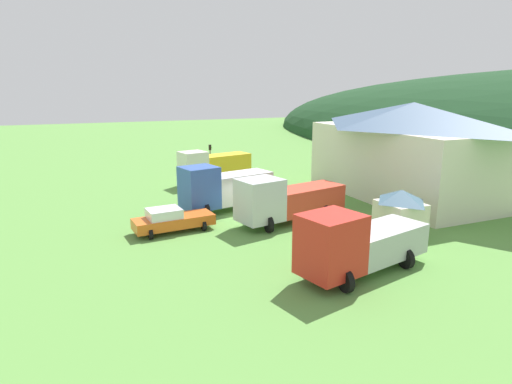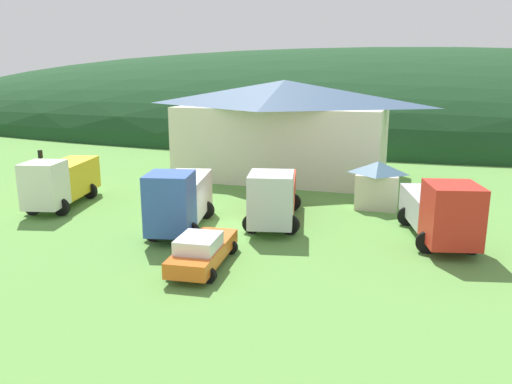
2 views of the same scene
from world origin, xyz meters
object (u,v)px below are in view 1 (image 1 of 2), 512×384
object	(u,v)px
crane_truck_red	(356,243)
traffic_light_west	(210,158)
heavy_rig_striped	(213,166)
traffic_cone_near_pickup	(243,203)
depot_building	(411,148)
tow_truck_silver	(285,199)
play_shed_cream	(400,213)
box_truck_blue	(223,187)
service_pickup_orange	(172,220)

from	to	relation	value
crane_truck_red	traffic_light_west	distance (m)	25.72
heavy_rig_striped	traffic_cone_near_pickup	distance (m)	8.63
depot_building	traffic_cone_near_pickup	size ratio (longest dim) A/B	31.00
tow_truck_silver	depot_building	bearing A→B (deg)	-179.63
play_shed_cream	traffic_light_west	distance (m)	22.76
crane_truck_red	play_shed_cream	bearing A→B (deg)	-161.96
heavy_rig_striped	box_truck_blue	bearing A→B (deg)	63.72
play_shed_cream	heavy_rig_striped	xyz separation A→B (m)	(-20.23, -6.19, 0.18)
tow_truck_silver	service_pickup_orange	xyz separation A→B (m)	(-1.17, -7.90, -0.89)
box_truck_blue	traffic_light_west	xyz separation A→B (m)	(-11.67, 2.62, 0.42)
play_shed_cream	service_pickup_orange	size ratio (longest dim) A/B	0.57
heavy_rig_striped	crane_truck_red	distance (m)	23.96
crane_truck_red	traffic_light_west	xyz separation A→B (m)	(-25.71, 0.27, 0.57)
service_pickup_orange	box_truck_blue	bearing A→B (deg)	-149.30
depot_building	traffic_light_west	bearing A→B (deg)	-132.88
traffic_light_west	depot_building	bearing A→B (deg)	47.12
service_pickup_orange	depot_building	bearing A→B (deg)	179.50
service_pickup_orange	traffic_cone_near_pickup	distance (m)	8.69
crane_truck_red	traffic_cone_near_pickup	xyz separation A→B (m)	(-15.52, -0.11, -1.74)
depot_building	traffic_light_west	xyz separation A→B (m)	(-13.32, -14.34, -1.94)
box_truck_blue	traffic_cone_near_pickup	bearing A→B (deg)	-159.52
depot_building	heavy_rig_striped	xyz separation A→B (m)	(-11.57, -14.65, -2.44)
depot_building	service_pickup_orange	bearing A→B (deg)	-85.14
play_shed_cream	service_pickup_orange	distance (m)	14.98
crane_truck_red	depot_building	bearing A→B (deg)	-152.95
crane_truck_red	traffic_cone_near_pickup	bearing A→B (deg)	-102.87
box_truck_blue	play_shed_cream	bearing A→B (deg)	116.72
depot_building	tow_truck_silver	distance (m)	14.43
play_shed_cream	traffic_light_west	world-z (taller)	traffic_light_west
play_shed_cream	traffic_light_west	xyz separation A→B (m)	(-21.97, -5.88, 0.69)
tow_truck_silver	traffic_cone_near_pickup	size ratio (longest dim) A/B	14.92
play_shed_cream	traffic_cone_near_pickup	bearing A→B (deg)	-152.04
play_shed_cream	box_truck_blue	bearing A→B (deg)	-140.45
heavy_rig_striped	play_shed_cream	bearing A→B (deg)	93.88
box_truck_blue	heavy_rig_striped	bearing A→B (deg)	-115.96
box_truck_blue	traffic_light_west	bearing A→B (deg)	-115.50
box_truck_blue	traffic_cone_near_pickup	world-z (taller)	box_truck_blue
tow_truck_silver	traffic_light_west	xyz separation A→B (m)	(-16.35, -0.46, 0.58)
traffic_cone_near_pickup	play_shed_cream	bearing A→B (deg)	27.96
heavy_rig_striped	box_truck_blue	world-z (taller)	box_truck_blue
box_truck_blue	service_pickup_orange	world-z (taller)	box_truck_blue
tow_truck_silver	crane_truck_red	distance (m)	9.39
service_pickup_orange	traffic_cone_near_pickup	size ratio (longest dim) A/B	9.34
play_shed_cream	depot_building	bearing A→B (deg)	135.64
service_pickup_orange	play_shed_cream	bearing A→B (deg)	147.59
heavy_rig_striped	service_pickup_orange	bearing A→B (deg)	48.90
depot_building	tow_truck_silver	xyz separation A→B (m)	(3.03, -13.88, -2.52)
crane_truck_red	heavy_rig_striped	bearing A→B (deg)	-103.15
crane_truck_red	service_pickup_orange	size ratio (longest dim) A/B	1.49
box_truck_blue	traffic_light_west	world-z (taller)	box_truck_blue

